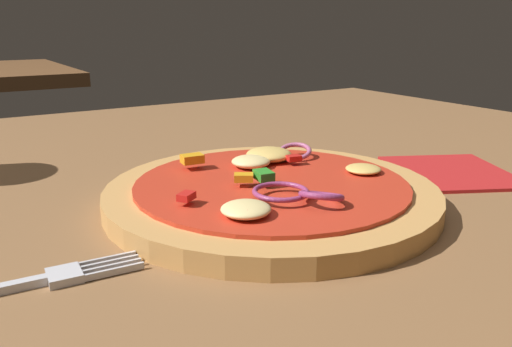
{
  "coord_description": "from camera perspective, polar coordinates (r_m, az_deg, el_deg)",
  "views": [
    {
      "loc": [
        -0.21,
        -0.34,
        0.18
      ],
      "look_at": [
        -0.0,
        -0.0,
        0.06
      ],
      "focal_mm": 36.18,
      "sensor_mm": 36.0,
      "label": 1
    }
  ],
  "objects": [
    {
      "name": "dining_table",
      "position": [
        0.43,
        0.04,
        -4.91
      ],
      "size": [
        1.11,
        1.0,
        0.04
      ],
      "color": "brown",
      "rests_on": "ground"
    },
    {
      "name": "pizza",
      "position": [
        0.4,
        1.54,
        -2.09
      ],
      "size": [
        0.26,
        0.26,
        0.03
      ],
      "color": "tan",
      "rests_on": "dining_table"
    },
    {
      "name": "napkin",
      "position": [
        0.52,
        20.71,
        0.16
      ],
      "size": [
        0.14,
        0.15,
        0.0
      ],
      "color": "#B21E1E",
      "rests_on": "dining_table"
    }
  ]
}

